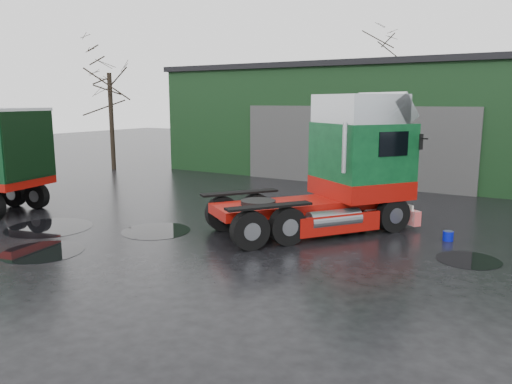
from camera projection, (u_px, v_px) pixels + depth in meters
ground at (230, 269)px, 12.79m from camera, size 100.00×100.00×0.00m
warehouse at (458, 121)px, 28.03m from camera, size 32.40×12.40×6.30m
hero_tractor at (308, 163)px, 16.15m from camera, size 6.76×7.73×4.53m
wash_bucket at (448, 236)px, 15.39m from camera, size 0.39×0.39×0.30m
tree_left at (110, 101)px, 30.78m from camera, size 4.40×4.40×8.50m
tree_back_a at (376, 95)px, 40.23m from camera, size 4.40×4.40×9.50m
puddle_0 at (43, 252)px, 14.28m from camera, size 2.30×2.30×0.01m
puddle_1 at (469, 260)px, 13.53m from camera, size 1.70×1.70×0.01m
puddle_2 at (49, 228)px, 16.99m from camera, size 2.86×2.86×0.01m
puddle_4 at (156, 231)px, 16.56m from camera, size 2.29×2.29×0.01m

